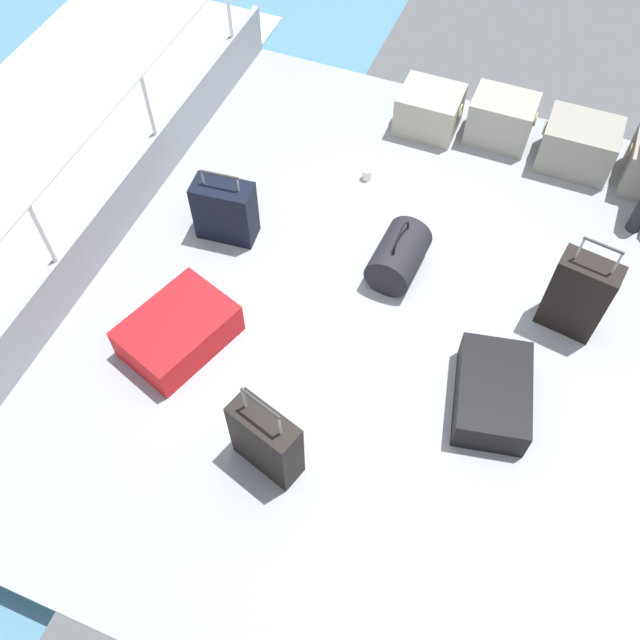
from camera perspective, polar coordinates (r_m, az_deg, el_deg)
The scene contains 13 objects.
ground_plane at distance 5.11m, azimuth 5.06°, elevation 0.06°, with size 4.40×5.20×0.06m, color gray.
gunwale_port at distance 5.62m, azimuth -16.34°, elevation 8.36°, with size 0.06×5.20×0.45m, color gray.
railing_port at distance 5.24m, azimuth -17.79°, elevation 12.43°, with size 0.04×4.20×1.02m.
cargo_crate_0 at distance 6.41m, azimuth 8.93°, elevation 16.63°, with size 0.56×0.45×0.37m.
cargo_crate_1 at distance 6.41m, azimuth 14.62°, elevation 15.64°, with size 0.57×0.40×0.42m.
cargo_crate_2 at distance 6.35m, azimuth 20.42°, elevation 13.28°, with size 0.63×0.46×0.42m.
suitcase_0 at distance 5.08m, azimuth 20.37°, elevation 1.89°, with size 0.43×0.27×0.87m.
suitcase_1 at distance 4.28m, azimuth -4.44°, elevation -9.83°, with size 0.48×0.31×0.79m.
suitcase_2 at distance 4.73m, azimuth 13.94°, elevation -5.86°, with size 0.60×0.80×0.26m.
suitcase_3 at distance 5.42m, azimuth -7.78°, elevation 8.87°, with size 0.48×0.28×0.64m.
suitcase_4 at distance 4.93m, azimuth -11.53°, elevation -0.90°, with size 0.75×0.89×0.27m.
duffel_bag at distance 5.22m, azimuth 6.45°, elevation 5.24°, with size 0.38×0.53×0.50m.
paper_cup at distance 5.96m, azimuth 3.87°, elevation 11.83°, with size 0.08×0.08×0.10m, color white.
Camera 1 is at (0.64, -2.82, 4.18)m, focal length 39.06 mm.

